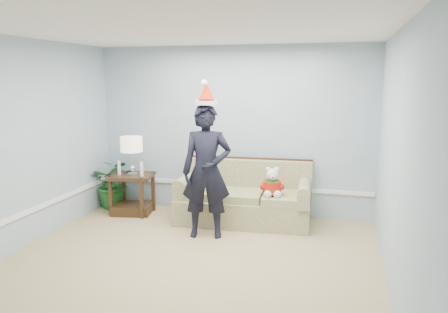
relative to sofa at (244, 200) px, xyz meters
name	(u,v)px	position (x,y,z in m)	size (l,w,h in m)	color
room_shell	(175,158)	(-0.29, -2.08, 1.02)	(4.54, 5.04, 2.74)	tan
wainscot_trim	(129,201)	(-1.47, -0.90, 0.12)	(4.49, 4.99, 0.06)	white
sofa	(244,200)	(0.00, 0.00, 0.00)	(2.07, 1.00, 0.95)	#4D592A
side_table	(133,198)	(-1.84, -0.08, -0.08)	(0.77, 0.68, 0.65)	#392414
table_lamp	(131,146)	(-1.81, -0.12, 0.79)	(0.35, 0.35, 0.62)	silver
candle_pair	(130,169)	(-1.82, -0.17, 0.42)	(0.45, 0.06, 0.23)	silver
houseplant	(114,183)	(-2.29, 0.14, 0.09)	(0.77, 0.66, 0.85)	#1D5C25
man	(207,172)	(-0.35, -0.76, 0.59)	(0.67, 0.44, 1.85)	black
santa_hat	(206,94)	(-0.35, -0.75, 1.65)	(0.35, 0.38, 0.34)	silver
teddy_bear	(272,185)	(0.47, -0.22, 0.32)	(0.32, 0.33, 0.43)	silver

